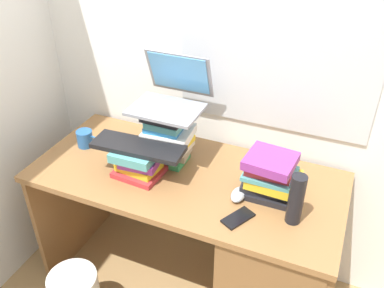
% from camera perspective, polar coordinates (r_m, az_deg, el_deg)
% --- Properties ---
extents(ground_plane, '(6.00, 6.00, 0.00)m').
position_cam_1_polar(ground_plane, '(2.46, -0.75, -18.43)').
color(ground_plane, '#9E7A4C').
extents(wall_back, '(6.00, 0.06, 2.60)m').
position_cam_1_polar(wall_back, '(1.97, 3.55, 14.60)').
color(wall_back, white).
rests_on(wall_back, ground).
extents(desk, '(1.44, 0.65, 0.76)m').
position_cam_1_polar(desk, '(2.06, 8.62, -14.73)').
color(desk, olive).
rests_on(desk, ground).
extents(book_stack_tall, '(0.25, 0.21, 0.27)m').
position_cam_1_polar(book_stack_tall, '(1.96, -3.42, 1.17)').
color(book_stack_tall, '#338C4C').
rests_on(book_stack_tall, desk).
extents(book_stack_keyboard_riser, '(0.22, 0.20, 0.14)m').
position_cam_1_polar(book_stack_keyboard_riser, '(1.91, -7.32, -2.38)').
color(book_stack_keyboard_riser, '#B22D33').
rests_on(book_stack_keyboard_riser, desk).
extents(book_stack_side, '(0.24, 0.21, 0.20)m').
position_cam_1_polar(book_stack_side, '(1.79, 10.76, -4.29)').
color(book_stack_side, black).
rests_on(book_stack_side, desk).
extents(laptop, '(0.32, 0.31, 0.23)m').
position_cam_1_polar(laptop, '(1.92, -2.82, 6.88)').
color(laptop, gray).
rests_on(laptop, book_stack_tall).
extents(keyboard, '(0.43, 0.16, 0.02)m').
position_cam_1_polar(keyboard, '(1.86, -7.41, -0.37)').
color(keyboard, black).
rests_on(keyboard, book_stack_keyboard_riser).
extents(computer_mouse, '(0.06, 0.10, 0.04)m').
position_cam_1_polar(computer_mouse, '(1.80, 6.38, -6.92)').
color(computer_mouse, '#A5A8AD').
rests_on(computer_mouse, desk).
extents(mug, '(0.12, 0.08, 0.09)m').
position_cam_1_polar(mug, '(2.17, -14.46, 0.73)').
color(mug, '#265999').
rests_on(mug, desk).
extents(water_bottle, '(0.06, 0.06, 0.22)m').
position_cam_1_polar(water_bottle, '(1.67, 14.10, -7.40)').
color(water_bottle, black).
rests_on(water_bottle, desk).
extents(cell_phone, '(0.12, 0.15, 0.01)m').
position_cam_1_polar(cell_phone, '(1.71, 6.35, -10.07)').
color(cell_phone, black).
rests_on(cell_phone, desk).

